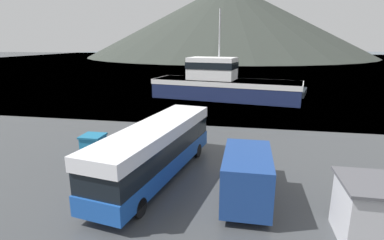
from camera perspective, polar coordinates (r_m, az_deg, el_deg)
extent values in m
plane|color=#3D5160|center=(146.72, 9.28, 11.53)|extent=(240.00, 240.00, 0.00)
cone|color=#2D332D|center=(172.33, 6.84, 18.35)|extent=(148.53, 148.53, 37.86)
cube|color=#194799|center=(17.24, -6.72, -8.03)|extent=(4.31, 11.21, 0.94)
cube|color=black|center=(16.88, -6.82, -4.89)|extent=(4.22, 10.99, 1.07)
cube|color=silver|center=(16.61, -6.91, -2.06)|extent=(4.31, 11.21, 0.67)
cube|color=black|center=(21.73, -0.17, -0.84)|extent=(2.12, 0.43, 1.44)
cylinder|color=black|center=(21.06, -4.52, -5.06)|extent=(0.45, 0.94, 0.90)
cylinder|color=black|center=(20.29, 1.00, -5.79)|extent=(0.45, 0.94, 0.90)
cylinder|color=black|center=(15.08, -17.29, -14.11)|extent=(0.45, 0.94, 0.90)
cylinder|color=black|center=(13.99, -10.04, -16.04)|extent=(0.45, 0.94, 0.90)
cube|color=navy|center=(14.44, 10.40, -10.48)|extent=(2.17, 4.24, 2.22)
cube|color=navy|center=(17.42, 10.40, -7.78)|extent=(2.17, 1.82, 1.22)
cube|color=black|center=(16.23, 10.54, -5.70)|extent=(1.84, 0.06, 0.78)
cylinder|color=black|center=(17.46, 7.05, -9.78)|extent=(0.22, 0.70, 0.70)
cylinder|color=black|center=(17.48, 13.54, -10.07)|extent=(0.22, 0.70, 0.70)
cylinder|color=black|center=(14.13, 6.04, -16.02)|extent=(0.22, 0.70, 0.70)
cylinder|color=black|center=(14.15, 14.27, -16.37)|extent=(0.22, 0.70, 0.70)
cube|color=#19234C|center=(41.11, 6.42, 5.82)|extent=(20.24, 8.88, 2.57)
cube|color=white|center=(40.97, 6.46, 7.15)|extent=(20.44, 8.97, 0.64)
cube|color=white|center=(41.30, 3.86, 9.77)|extent=(6.85, 4.90, 2.95)
cube|color=black|center=(41.27, 3.87, 10.39)|extent=(6.99, 5.04, 0.88)
cylinder|color=#B2B2B7|center=(40.90, 5.28, 16.09)|extent=(0.20, 0.20, 6.16)
cube|color=teal|center=(22.02, -18.26, -4.52)|extent=(1.38, 1.35, 1.17)
cube|color=#1A5F86|center=(21.82, -18.40, -2.90)|extent=(1.51, 1.48, 0.13)
cube|color=#B2B2B7|center=(13.87, 31.30, -14.95)|extent=(2.45, 2.37, 2.36)
cube|color=#4C4C51|center=(13.34, 32.02, -10.26)|extent=(2.70, 2.61, 0.12)
cube|color=black|center=(46.59, 19.40, 5.03)|extent=(3.58, 5.96, 0.83)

